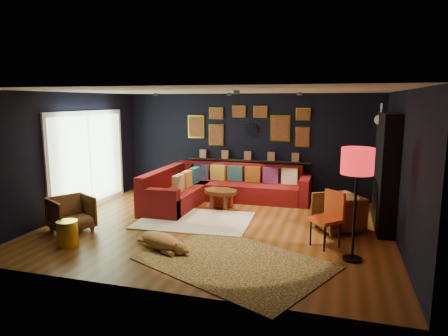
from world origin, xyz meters
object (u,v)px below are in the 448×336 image
(coffee_table, at_px, (221,193))
(armchair_right, at_px, (338,211))
(dog, at_px, (160,238))
(orange_chair, at_px, (329,214))
(armchair_left, at_px, (71,212))
(sectional, at_px, (214,189))
(pouf, at_px, (223,198))
(gold_stool, at_px, (68,233))
(floor_lamp, at_px, (357,166))

(coffee_table, height_order, armchair_right, armchair_right)
(coffee_table, height_order, dog, coffee_table)
(orange_chair, bearing_deg, armchair_left, -128.95)
(sectional, xyz_separation_m, pouf, (0.30, -0.31, -0.13))
(armchair_left, distance_m, dog, 2.07)
(pouf, height_order, dog, dog)
(orange_chair, bearing_deg, gold_stool, -119.22)
(armchair_left, height_order, gold_stool, armchair_left)
(gold_stool, xyz_separation_m, orange_chair, (4.23, 1.23, 0.34))
(sectional, distance_m, dog, 3.21)
(sectional, height_order, floor_lamp, floor_lamp)
(gold_stool, xyz_separation_m, floor_lamp, (4.61, 0.70, 1.26))
(sectional, relative_size, armchair_right, 4.40)
(floor_lamp, xyz_separation_m, dog, (-3.03, -0.41, -1.28))
(sectional, xyz_separation_m, armchair_left, (-1.94, -2.79, 0.04))
(coffee_table, xyz_separation_m, gold_stool, (-1.81, -2.94, -0.15))
(armchair_right, distance_m, orange_chair, 0.87)
(orange_chair, height_order, dog, orange_chair)
(armchair_right, xyz_separation_m, orange_chair, (-0.14, -0.85, 0.17))
(pouf, bearing_deg, armchair_right, -23.03)
(armchair_left, bearing_deg, floor_lamp, -59.79)
(sectional, distance_m, armchair_right, 3.20)
(coffee_table, relative_size, pouf, 1.96)
(dog, bearing_deg, pouf, 109.88)
(orange_chair, bearing_deg, pouf, -173.98)
(coffee_table, bearing_deg, sectional, 120.60)
(pouf, xyz_separation_m, orange_chair, (2.44, -1.94, 0.36))
(gold_stool, relative_size, floor_lamp, 0.25)
(coffee_table, distance_m, pouf, 0.29)
(dog, bearing_deg, sectional, 115.57)
(orange_chair, relative_size, dog, 0.81)
(floor_lamp, bearing_deg, gold_stool, -171.39)
(armchair_left, relative_size, armchair_right, 0.93)
(sectional, height_order, armchair_right, sectional)
(armchair_left, height_order, dog, armchair_left)
(coffee_table, distance_m, armchair_right, 2.70)
(floor_lamp, bearing_deg, pouf, 138.67)
(armchair_left, relative_size, orange_chair, 0.77)
(coffee_table, bearing_deg, orange_chair, -35.24)
(sectional, relative_size, floor_lamp, 1.96)
(sectional, xyz_separation_m, armchair_right, (2.88, -1.41, 0.06))
(pouf, relative_size, dog, 0.43)
(gold_stool, bearing_deg, orange_chair, 16.26)
(coffee_table, bearing_deg, pouf, 96.30)
(armchair_right, distance_m, dog, 3.33)
(orange_chair, bearing_deg, coffee_table, -170.71)
(pouf, xyz_separation_m, dog, (-0.21, -2.89, 0.01))
(gold_stool, bearing_deg, coffee_table, 58.32)
(armchair_left, bearing_deg, orange_chair, -53.24)
(pouf, relative_size, orange_chair, 0.52)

